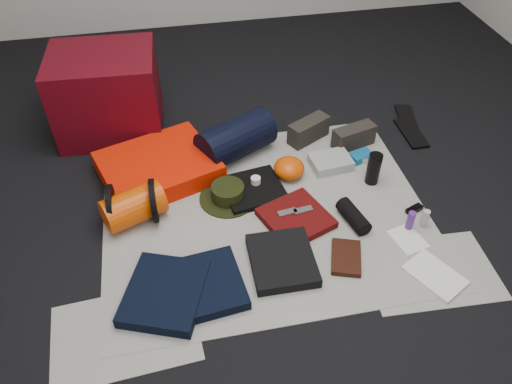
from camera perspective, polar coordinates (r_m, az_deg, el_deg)
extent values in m
cube|color=black|center=(2.52, 1.11, -2.65)|extent=(4.50, 4.50, 0.02)
cube|color=#B1AEA3|center=(2.51, 1.12, -2.44)|extent=(1.60, 1.30, 0.01)
cube|color=#B1AEA3|center=(2.16, -14.73, -15.30)|extent=(0.61, 0.44, 0.00)
cube|color=#B1AEA3|center=(2.40, 19.26, -8.51)|extent=(0.60, 0.43, 0.00)
cube|color=#51050F|center=(3.06, -16.64, 10.73)|extent=(0.61, 0.52, 0.49)
cube|color=red|center=(2.74, -11.08, 2.82)|extent=(0.70, 0.64, 0.11)
cylinder|color=#CC4003|center=(2.49, -13.82, -1.63)|extent=(0.34, 0.27, 0.17)
cylinder|color=black|center=(2.49, -16.17, -1.58)|extent=(0.02, 0.22, 0.22)
cylinder|color=black|center=(2.47, -11.61, -0.97)|extent=(0.02, 0.22, 0.22)
cylinder|color=black|center=(2.79, -2.31, 6.12)|extent=(0.48, 0.39, 0.22)
cylinder|color=black|center=(2.59, -3.21, -0.66)|extent=(0.30, 0.30, 0.01)
cylinder|color=black|center=(2.56, -3.24, 0.02)|extent=(0.17, 0.17, 0.07)
cube|color=#2B2722|center=(2.95, 6.03, 7.05)|extent=(0.27, 0.21, 0.13)
cube|color=#2B2722|center=(2.94, 11.11, 6.25)|extent=(0.26, 0.16, 0.12)
cube|color=black|center=(3.16, 17.31, 6.44)|extent=(0.11, 0.29, 0.02)
cube|color=black|center=(3.29, 16.79, 8.16)|extent=(0.15, 0.28, 0.01)
cube|color=black|center=(2.19, -10.37, -11.31)|extent=(0.43, 0.45, 0.06)
cube|color=black|center=(2.20, -5.42, -10.44)|extent=(0.32, 0.36, 0.05)
cube|color=black|center=(2.28, 3.01, -7.79)|extent=(0.29, 0.33, 0.05)
cube|color=black|center=(2.61, -0.34, 0.32)|extent=(0.34, 0.33, 0.03)
cube|color=#4C0808|center=(2.46, 4.58, -2.99)|extent=(0.38, 0.38, 0.04)
ellipsoid|color=#CC4003|center=(2.69, 3.80, 2.74)|extent=(0.20, 0.20, 0.11)
cube|color=gray|center=(2.79, 8.53, 3.42)|extent=(0.23, 0.18, 0.05)
cylinder|color=black|center=(2.69, 13.30, 2.62)|extent=(0.08, 0.08, 0.18)
cylinder|color=black|center=(2.48, 11.07, -2.73)|extent=(0.13, 0.22, 0.08)
cube|color=silver|center=(2.86, 12.78, 3.66)|extent=(0.11, 0.09, 0.04)
cube|color=#0E598E|center=(2.87, 11.89, 4.03)|extent=(0.14, 0.11, 0.04)
cylinder|color=#512476|center=(2.51, 17.24, -3.15)|extent=(0.04, 0.04, 0.11)
cylinder|color=#9EA29D|center=(2.55, 18.75, -2.88)|extent=(0.04, 0.04, 0.10)
cube|color=black|center=(2.33, 10.25, -7.38)|extent=(0.19, 0.23, 0.03)
cube|color=silver|center=(2.38, 19.77, -8.93)|extent=(0.26, 0.30, 0.01)
cube|color=silver|center=(2.49, 16.96, -5.17)|extent=(0.17, 0.20, 0.01)
cube|color=black|center=(2.63, 17.63, -1.90)|extent=(0.10, 0.07, 0.02)
cube|color=silver|center=(2.18, -12.91, -13.41)|extent=(0.11, 0.11, 0.01)
cylinder|color=silver|center=(2.61, -0.04, 1.34)|extent=(0.05, 0.05, 0.04)
cube|color=silver|center=(2.45, 3.59, -2.36)|extent=(0.10, 0.05, 0.01)
cube|color=silver|center=(2.47, 5.40, -2.09)|extent=(0.10, 0.05, 0.01)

